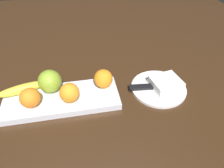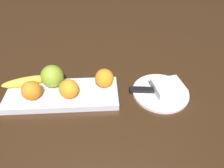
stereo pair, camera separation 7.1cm
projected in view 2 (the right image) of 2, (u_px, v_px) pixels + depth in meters
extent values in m
plane|color=#352112|center=(50.00, 104.00, 0.71)|extent=(2.40, 2.40, 0.00)
cube|color=silver|center=(62.00, 95.00, 0.73)|extent=(0.40, 0.15, 0.02)
sphere|color=#86A92D|center=(52.00, 76.00, 0.72)|extent=(0.08, 0.08, 0.08)
ellipsoid|color=yellow|center=(27.00, 81.00, 0.74)|extent=(0.18, 0.08, 0.03)
sphere|color=orange|center=(69.00, 89.00, 0.68)|extent=(0.07, 0.07, 0.07)
sphere|color=orange|center=(104.00, 78.00, 0.73)|extent=(0.07, 0.07, 0.07)
sphere|color=orange|center=(31.00, 90.00, 0.68)|extent=(0.07, 0.07, 0.07)
cylinder|color=white|center=(160.00, 92.00, 0.75)|extent=(0.21, 0.21, 0.01)
cube|color=white|center=(168.00, 88.00, 0.74)|extent=(0.12, 0.11, 0.03)
cube|color=silver|center=(158.00, 91.00, 0.74)|extent=(0.15, 0.03, 0.00)
cube|color=black|center=(142.00, 90.00, 0.74)|extent=(0.09, 0.03, 0.01)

